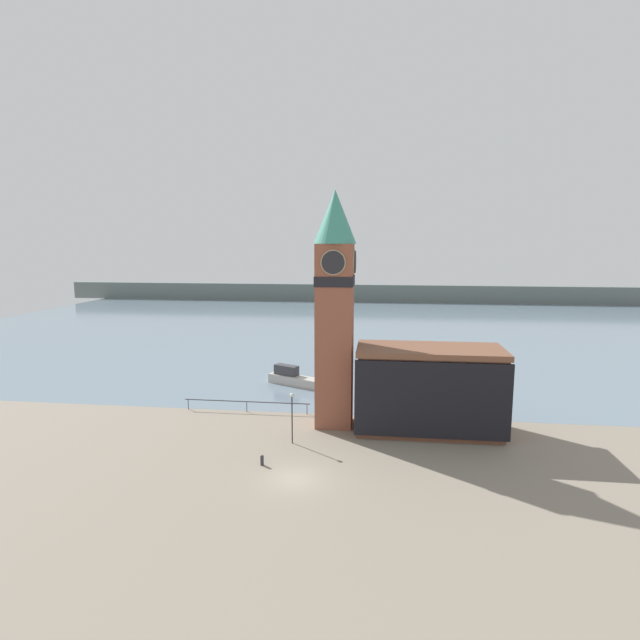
{
  "coord_description": "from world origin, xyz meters",
  "views": [
    {
      "loc": [
        5.9,
        -33.28,
        16.67
      ],
      "look_at": [
        0.76,
        8.48,
        10.29
      ],
      "focal_mm": 28.0,
      "sensor_mm": 36.0,
      "label": 1
    }
  ],
  "objects_px": {
    "boat_near": "(293,378)",
    "pier_building": "(429,389)",
    "mooring_bollard_near": "(262,460)",
    "lamp_post": "(292,409)",
    "clock_tower": "(335,304)"
  },
  "relations": [
    {
      "from": "boat_near",
      "to": "pier_building",
      "type": "bearing_deg",
      "value": -15.96
    },
    {
      "from": "mooring_bollard_near",
      "to": "lamp_post",
      "type": "bearing_deg",
      "value": 71.2
    },
    {
      "from": "boat_near",
      "to": "lamp_post",
      "type": "bearing_deg",
      "value": -54.12
    },
    {
      "from": "lamp_post",
      "to": "pier_building",
      "type": "bearing_deg",
      "value": 20.47
    },
    {
      "from": "clock_tower",
      "to": "pier_building",
      "type": "relative_size",
      "value": 1.65
    },
    {
      "from": "boat_near",
      "to": "mooring_bollard_near",
      "type": "xyz_separation_m",
      "value": [
        1.56,
        -22.06,
        -0.39
      ]
    },
    {
      "from": "pier_building",
      "to": "boat_near",
      "type": "relative_size",
      "value": 1.9
    },
    {
      "from": "pier_building",
      "to": "lamp_post",
      "type": "xyz_separation_m",
      "value": [
        -11.66,
        -4.35,
        -0.83
      ]
    },
    {
      "from": "boat_near",
      "to": "mooring_bollard_near",
      "type": "height_order",
      "value": "boat_near"
    },
    {
      "from": "mooring_bollard_near",
      "to": "clock_tower",
      "type": "bearing_deg",
      "value": 63.73
    },
    {
      "from": "pier_building",
      "to": "lamp_post",
      "type": "bearing_deg",
      "value": -159.53
    },
    {
      "from": "pier_building",
      "to": "mooring_bollard_near",
      "type": "height_order",
      "value": "pier_building"
    },
    {
      "from": "clock_tower",
      "to": "pier_building",
      "type": "height_order",
      "value": "clock_tower"
    },
    {
      "from": "mooring_bollard_near",
      "to": "lamp_post",
      "type": "xyz_separation_m",
      "value": [
        1.53,
        4.5,
        2.57
      ]
    },
    {
      "from": "boat_near",
      "to": "lamp_post",
      "type": "relative_size",
      "value": 1.56
    }
  ]
}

